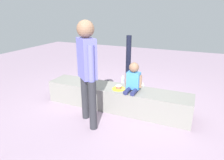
# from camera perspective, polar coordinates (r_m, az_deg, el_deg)

# --- Properties ---
(ground_plane) EXTENTS (12.00, 12.00, 0.00)m
(ground_plane) POSITION_cam_1_polar(r_m,az_deg,el_deg) (3.60, 1.19, -8.07)
(ground_plane) COLOR #A48A9F
(concrete_ledge) EXTENTS (2.56, 0.49, 0.40)m
(concrete_ledge) POSITION_cam_1_polar(r_m,az_deg,el_deg) (3.51, 1.21, -5.18)
(concrete_ledge) COLOR gray
(concrete_ledge) RESTS_ON ground_plane
(child_seated) EXTENTS (0.28, 0.32, 0.48)m
(child_seated) POSITION_cam_1_polar(r_m,az_deg,el_deg) (3.22, 6.18, 0.33)
(child_seated) COLOR navy
(child_seated) RESTS_ON concrete_ledge
(adult_standing) EXTENTS (0.38, 0.35, 1.56)m
(adult_standing) POSITION_cam_1_polar(r_m,az_deg,el_deg) (2.81, -7.25, 4.31)
(adult_standing) COLOR #2B2C31
(adult_standing) RESTS_ON ground_plane
(cake_plate) EXTENTS (0.22, 0.22, 0.07)m
(cake_plate) POSITION_cam_1_polar(r_m,az_deg,el_deg) (3.35, 1.94, -2.32)
(cake_plate) COLOR yellow
(cake_plate) RESTS_ON concrete_ledge
(gift_bag) EXTENTS (0.26, 0.11, 0.30)m
(gift_bag) POSITION_cam_1_polar(r_m,az_deg,el_deg) (4.21, -6.49, -2.01)
(gift_bag) COLOR #59C6B2
(gift_bag) RESTS_ON ground_plane
(railing_post) EXTENTS (0.36, 0.36, 1.17)m
(railing_post) POSITION_cam_1_polar(r_m,az_deg,el_deg) (4.37, 4.70, 3.28)
(railing_post) COLOR black
(railing_post) RESTS_ON ground_plane
(water_bottle_near_gift) EXTENTS (0.08, 0.08, 0.22)m
(water_bottle_near_gift) POSITION_cam_1_polar(r_m,az_deg,el_deg) (4.23, 8.81, -2.41)
(water_bottle_near_gift) COLOR silver
(water_bottle_near_gift) RESTS_ON ground_plane
(water_bottle_far_side) EXTENTS (0.07, 0.07, 0.19)m
(water_bottle_far_side) POSITION_cam_1_polar(r_m,az_deg,el_deg) (4.75, 3.11, 0.15)
(water_bottle_far_side) COLOR silver
(water_bottle_far_side) RESTS_ON ground_plane
(party_cup_red) EXTENTS (0.09, 0.09, 0.10)m
(party_cup_red) POSITION_cam_1_polar(r_m,az_deg,el_deg) (4.02, 9.34, -4.45)
(party_cup_red) COLOR red
(party_cup_red) RESTS_ON ground_plane
(handbag_black_leather) EXTENTS (0.31, 0.12, 0.33)m
(handbag_black_leather) POSITION_cam_1_polar(r_m,az_deg,el_deg) (4.08, -1.45, -2.79)
(handbag_black_leather) COLOR black
(handbag_black_leather) RESTS_ON ground_plane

